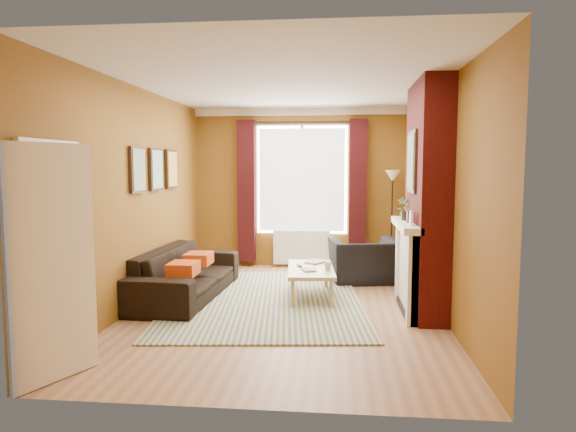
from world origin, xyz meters
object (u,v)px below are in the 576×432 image
object	(u,v)px
floor_lamp	(392,192)
armchair	(364,260)
coffee_table	(311,271)
wicker_stool	(344,260)
sofa	(186,273)

from	to	relation	value
floor_lamp	armchair	bearing A→B (deg)	-120.99
coffee_table	wicker_stool	bearing A→B (deg)	67.24
coffee_table	wicker_stool	distance (m)	1.54
armchair	floor_lamp	size ratio (longest dim) A/B	0.60
wicker_stool	sofa	bearing A→B (deg)	-143.14
wicker_stool	floor_lamp	xyz separation A→B (m)	(0.80, 0.38, 1.12)
wicker_stool	floor_lamp	bearing A→B (deg)	25.45
wicker_stool	armchair	bearing A→B (deg)	-54.67
sofa	armchair	distance (m)	2.75
armchair	coffee_table	distance (m)	1.28
sofa	floor_lamp	size ratio (longest dim) A/B	1.34
armchair	sofa	bearing A→B (deg)	15.86
wicker_stool	floor_lamp	size ratio (longest dim) A/B	0.29
sofa	floor_lamp	distance (m)	3.73
sofa	coffee_table	xyz separation A→B (m)	(1.70, 0.17, 0.03)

